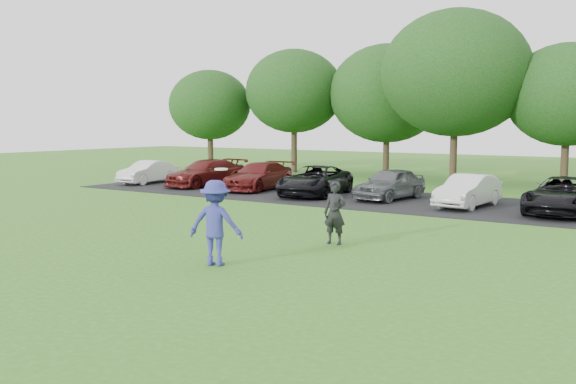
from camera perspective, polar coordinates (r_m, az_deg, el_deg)
name	(u,v)px	position (r m, az deg, el deg)	size (l,w,h in m)	color
ground	(196,268)	(13.72, -8.17, -6.74)	(100.00, 100.00, 0.00)	#317220
parking_lot	(427,203)	(24.81, 12.23, -0.96)	(32.00, 6.50, 0.03)	black
frisbee_player	(216,223)	(13.81, -6.45, -2.74)	(1.35, 1.05, 2.12)	#333692
camera_bystander	(335,213)	(16.13, 4.19, -1.85)	(0.62, 0.45, 1.60)	black
parked_cars	(427,187)	(24.67, 12.26, 0.46)	(30.87, 5.05, 1.26)	white
tree_row	(534,84)	(33.59, 21.05, 8.98)	(42.39, 9.85, 8.64)	#38281C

